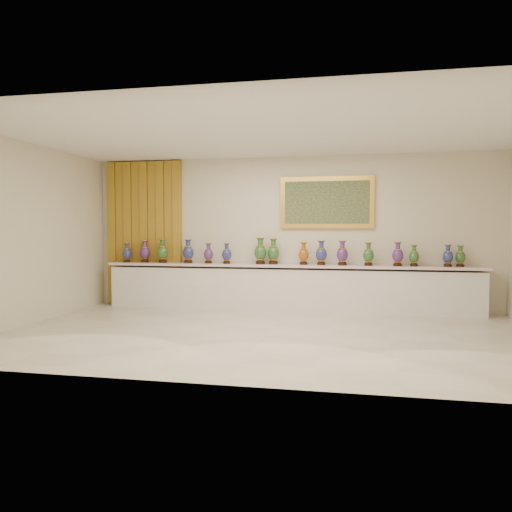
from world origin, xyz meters
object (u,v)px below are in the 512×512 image
at_px(vase_1, 145,252).
at_px(vase_2, 163,252).
at_px(vase_0, 127,253).
at_px(counter, 288,288).

xyz_separation_m(vase_1, vase_2, (0.41, -0.05, 0.01)).
distance_m(vase_0, vase_2, 0.78).
bearing_deg(counter, vase_0, -179.26).
bearing_deg(vase_0, counter, 0.74).
distance_m(counter, vase_1, 3.03).
xyz_separation_m(vase_0, vase_1, (0.37, 0.05, 0.02)).
distance_m(vase_0, vase_1, 0.38).
height_order(counter, vase_1, vase_1).
bearing_deg(vase_2, counter, 0.97).
bearing_deg(vase_1, counter, -0.18).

